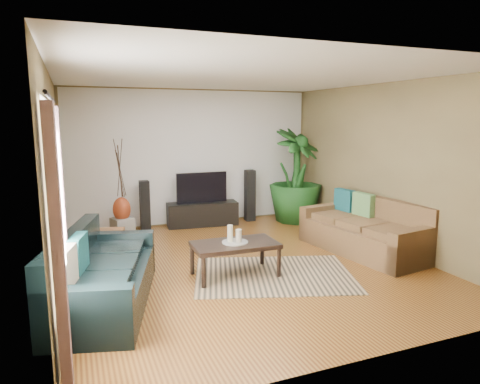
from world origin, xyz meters
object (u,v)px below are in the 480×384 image
speaker_left (145,206)px  vase (122,209)px  television (202,187)px  speaker_right (250,195)px  sofa_left (105,269)px  pedestal (123,227)px  potted_plant (296,176)px  coffee_table (235,259)px  side_table (107,248)px  tv_stand (202,214)px  sofa_right (364,226)px

speaker_left → vase: (-0.46, -0.29, 0.02)m
television → vase: bearing=-170.3°
speaker_right → sofa_left: bearing=-130.9°
speaker_right → vase: 2.66m
sofa_left → pedestal: sofa_left is taller
speaker_left → pedestal: size_ratio=2.77×
potted_plant → vase: bearing=178.1°
speaker_right → coffee_table: bearing=-112.8°
side_table → tv_stand: bearing=41.1°
coffee_table → pedestal: bearing=116.2°
sofa_left → tv_stand: bearing=-18.0°
sofa_right → vase: sofa_right is taller
tv_stand → potted_plant: 2.07m
television → speaker_left: bearing=178.9°
speaker_left → side_table: size_ratio=1.91×
sofa_left → potted_plant: 4.91m
speaker_right → vase: size_ratio=2.41×
tv_stand → vase: (-1.59, -0.25, 0.27)m
coffee_table → potted_plant: 3.45m
vase → coffee_table: bearing=-65.2°
television → coffee_table: bearing=-97.7°
speaker_left → sofa_left: bearing=-107.5°
coffee_table → tv_stand: bearing=83.6°
speaker_right → vase: (-2.64, -0.29, -0.03)m
pedestal → vase: vase is taller
sofa_right → television: television is taller
coffee_table → tv_stand: 2.87m
sofa_right → side_table: sofa_right is taller
tv_stand → pedestal: 1.61m
tv_stand → sofa_left: bearing=-118.1°
sofa_right → speaker_left: speaker_left is taller
tv_stand → television: television is taller
potted_plant → sofa_right: bearing=-89.8°
potted_plant → sofa_left: bearing=-145.1°
sofa_left → speaker_left: 3.34m
sofa_right → television: bearing=-152.5°
side_table → vase: bearing=75.1°
sofa_right → vase: (-3.50, 2.36, 0.08)m
coffee_table → pedestal: 2.86m
coffee_table → speaker_left: speaker_left is taller
pedestal → sofa_right: bearing=-34.0°
speaker_right → vase: bearing=-170.0°
sofa_left → speaker_left: speaker_left is taller
sofa_left → vase: (0.51, 2.90, 0.08)m
speaker_left → pedestal: speaker_left is taller
coffee_table → television: television is taller
tv_stand → speaker_left: speaker_left is taller
television → side_table: size_ratio=2.04×
sofa_left → television: 3.82m
vase → speaker_left: bearing=32.4°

